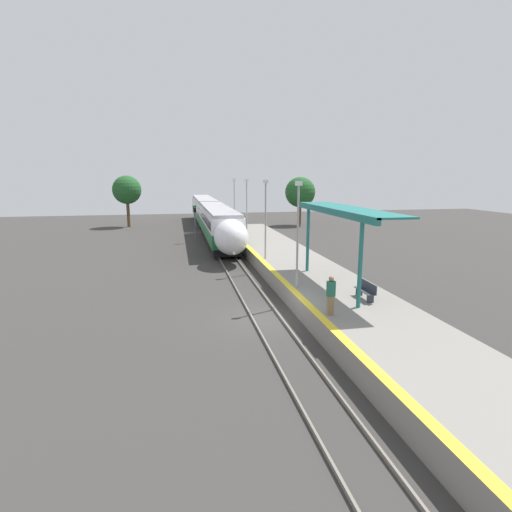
{
  "coord_description": "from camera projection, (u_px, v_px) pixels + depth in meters",
  "views": [
    {
      "loc": [
        -4.32,
        -18.97,
        7.19
      ],
      "look_at": [
        0.57,
        5.44,
        2.19
      ],
      "focal_mm": 28.0,
      "sensor_mm": 36.0,
      "label": 1
    }
  ],
  "objects": [
    {
      "name": "background_tree_right",
      "position": [
        300.0,
        192.0,
        58.36
      ],
      "size": [
        4.4,
        4.4,
        7.08
      ],
      "color": "brown",
      "rests_on": "ground_plane"
    },
    {
      "name": "rail_left",
      "position": [
        252.0,
        318.0,
        20.33
      ],
      "size": [
        0.08,
        90.0,
        0.15
      ],
      "primitive_type": "cube",
      "color": "slate",
      "rests_on": "ground_plane"
    },
    {
      "name": "rail_right",
      "position": [
        279.0,
        316.0,
        20.61
      ],
      "size": [
        0.08,
        90.0,
        0.15
      ],
      "primitive_type": "cube",
      "color": "slate",
      "rests_on": "ground_plane"
    },
    {
      "name": "platform_right",
      "position": [
        343.0,
        304.0,
        21.19
      ],
      "size": [
        5.17,
        64.0,
        1.05
      ],
      "color": "gray",
      "rests_on": "ground_plane"
    },
    {
      "name": "person_waiting",
      "position": [
        331.0,
        295.0,
        17.82
      ],
      "size": [
        0.36,
        0.24,
        1.81
      ],
      "color": "#7F6647",
      "rests_on": "platform_right"
    },
    {
      "name": "lamppost_far",
      "position": [
        247.0,
        207.0,
        37.34
      ],
      "size": [
        0.36,
        0.2,
        5.88
      ],
      "color": "#9E9EA3",
      "rests_on": "platform_right"
    },
    {
      "name": "railway_signal",
      "position": [
        195.0,
        220.0,
        43.49
      ],
      "size": [
        0.28,
        0.28,
        4.05
      ],
      "color": "#59595E",
      "rests_on": "ground_plane"
    },
    {
      "name": "platform_bench",
      "position": [
        366.0,
        290.0,
        20.21
      ],
      "size": [
        0.44,
        1.65,
        0.89
      ],
      "color": "#2D333D",
      "rests_on": "platform_right"
    },
    {
      "name": "station_canopy",
      "position": [
        341.0,
        214.0,
        22.0
      ],
      "size": [
        2.02,
        10.62,
        4.43
      ],
      "color": "#1E6B66",
      "rests_on": "platform_right"
    },
    {
      "name": "lamppost_mid",
      "position": [
        266.0,
        215.0,
        29.59
      ],
      "size": [
        0.36,
        0.2,
        5.88
      ],
      "color": "#9E9EA3",
      "rests_on": "platform_right"
    },
    {
      "name": "background_tree_left",
      "position": [
        127.0,
        190.0,
        56.45
      ],
      "size": [
        4.0,
        4.0,
        7.28
      ],
      "color": "brown",
      "rests_on": "ground_plane"
    },
    {
      "name": "ground_plane",
      "position": [
        266.0,
        319.0,
        20.48
      ],
      "size": [
        120.0,
        120.0,
        0.0
      ],
      "primitive_type": "plane",
      "color": "#383533"
    },
    {
      "name": "lamppost_near",
      "position": [
        298.0,
        228.0,
        21.85
      ],
      "size": [
        0.36,
        0.2,
        5.88
      ],
      "color": "#9E9EA3",
      "rests_on": "platform_right"
    },
    {
      "name": "lamppost_farthest",
      "position": [
        234.0,
        201.0,
        45.09
      ],
      "size": [
        0.36,
        0.2,
        5.88
      ],
      "color": "#9E9EA3",
      "rests_on": "platform_right"
    },
    {
      "name": "train",
      "position": [
        211.0,
        216.0,
        50.57
      ],
      "size": [
        2.93,
        41.68,
        3.95
      ],
      "color": "black",
      "rests_on": "ground_plane"
    }
  ]
}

